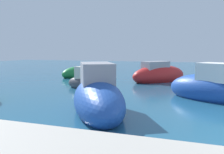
# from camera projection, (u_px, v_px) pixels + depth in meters

# --- Properties ---
(moored_boat_0) EXTENTS (4.26, 4.65, 1.79)m
(moored_boat_0) POSITION_uv_depth(u_px,v_px,m) (159.00, 75.00, 17.19)
(moored_boat_0) COLOR #B21E1E
(moored_boat_0) RESTS_ON ground
(moored_boat_4) EXTENTS (1.81, 3.50, 1.10)m
(moored_boat_4) POSITION_uv_depth(u_px,v_px,m) (76.00, 73.00, 20.27)
(moored_boat_4) COLOR #197233
(moored_boat_4) RESTS_ON ground
(moored_boat_5) EXTENTS (3.41, 1.89, 1.50)m
(moored_boat_5) POSITION_uv_depth(u_px,v_px,m) (89.00, 82.00, 13.88)
(moored_boat_5) COLOR #3F3F47
(moored_boat_5) RESTS_ON ground
(moored_boat_6) EXTENTS (4.32, 3.43, 2.02)m
(moored_boat_6) POSITION_uv_depth(u_px,v_px,m) (210.00, 88.00, 10.86)
(moored_boat_6) COLOR #1E479E
(moored_boat_6) RESTS_ON ground
(moored_boat_8) EXTENTS (3.86, 5.02, 2.13)m
(moored_boat_8) POSITION_uv_depth(u_px,v_px,m) (98.00, 97.00, 8.67)
(moored_boat_8) COLOR #1E479E
(moored_boat_8) RESTS_ON ground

